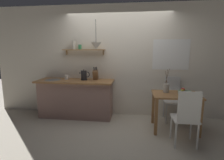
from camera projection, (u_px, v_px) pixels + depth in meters
The scene contains 13 objects.
ground_plane at pixel (115, 124), 3.92m from camera, with size 14.00×14.00×0.00m, color #BCB29E.
back_wall at pixel (126, 61), 4.29m from camera, with size 6.80×0.11×2.70m.
kitchen_counter at pixel (76, 98), 4.28m from camera, with size 1.83×0.63×0.92m.
wall_shelf at pixel (83, 48), 4.22m from camera, with size 1.04×0.20×0.34m.
dining_table at pixel (175, 101), 3.52m from camera, with size 0.91×0.66×0.76m.
dining_chair_near at pixel (186, 116), 2.92m from camera, with size 0.42×0.42×0.99m.
dining_chair_far at pixel (172, 97), 4.07m from camera, with size 0.40×0.41×1.01m.
fruit_bowl at pixel (184, 92), 3.46m from camera, with size 0.26×0.26×0.13m.
twig_vase at pixel (166, 88), 3.60m from camera, with size 0.11×0.11×0.50m.
electric_kettle at pixel (84, 75), 4.19m from camera, with size 0.25×0.16×0.25m.
knife_block at pixel (95, 75), 4.19m from camera, with size 0.11×0.18×0.32m.
coffee_mug_by_sink at pixel (66, 77), 4.28m from camera, with size 0.14×0.09×0.11m.
pendant_lamp at pixel (96, 46), 3.92m from camera, with size 0.23×0.23×0.65m.
Camera 1 is at (0.41, -3.67, 1.65)m, focal length 28.02 mm.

